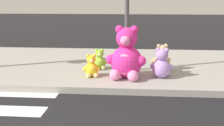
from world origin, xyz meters
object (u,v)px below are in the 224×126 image
Objects in this scene: plush_pink_large at (126,57)px; plush_lime at (100,61)px; sign_pole at (127,4)px; plush_lavender at (162,66)px; plush_tan at (161,60)px; plush_yellow at (91,68)px.

plush_pink_large reaches higher than plush_lime.
plush_lime is (-0.71, 0.15, -1.48)m from sign_pole.
plush_lavender is (0.84, 0.08, -0.21)m from plush_pink_large.
plush_pink_large reaches higher than plush_lavender.
plush_lavender reaches higher than plush_tan.
plush_lavender is (0.85, -0.51, -1.41)m from sign_pole.
plush_tan is at bearing 9.44° from sign_pole.
plush_lime is 0.75× the size of plush_lavender.
plush_lavender is at bearing 5.38° from plush_pink_large.
sign_pole is 1.72m from plush_lavender.
plush_lime is 0.78× the size of plush_tan.
plush_lime is at bearing 81.15° from plush_yellow.
sign_pole reaches higher than plush_tan.
sign_pole is at bearing -11.65° from plush_lime.
plush_yellow is at bearing -178.13° from plush_lavender.
sign_pole is at bearing 34.38° from plush_yellow.
plush_tan is 0.66m from plush_lavender.
plush_yellow is 0.72m from plush_lime.
plush_pink_large reaches higher than plush_yellow.
plush_tan is (1.62, 0.00, 0.06)m from plush_lime.
plush_yellow is 1.87m from plush_tan.
plush_tan is at bearing 0.17° from plush_lime.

